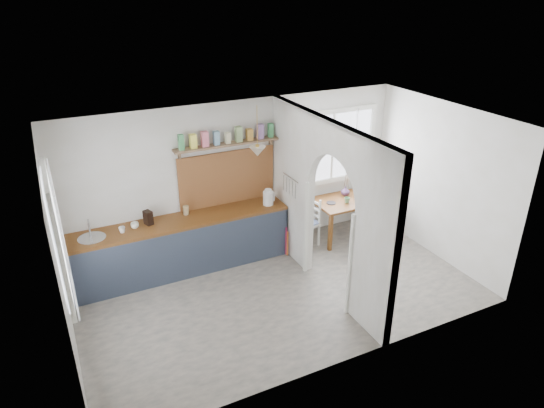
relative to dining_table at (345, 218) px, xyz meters
name	(u,v)px	position (x,y,z in m)	size (l,w,h in m)	color
floor	(282,294)	(-1.87, -1.11, -0.36)	(5.80, 3.20, 0.01)	gray
ceiling	(283,126)	(-1.87, -1.11, 2.24)	(5.80, 3.20, 0.01)	silver
walls	(282,216)	(-1.87, -1.11, 0.94)	(5.81, 3.21, 2.60)	silver
partition	(324,196)	(-1.17, -1.06, 1.09)	(0.12, 3.20, 2.60)	silver
kitchen_window	(56,238)	(-4.74, -1.11, 1.29)	(0.10, 1.16, 1.50)	white
nook_window	(333,147)	(-0.07, 0.45, 1.24)	(1.76, 0.10, 1.30)	white
counter	(181,244)	(-3.00, 0.21, 0.09)	(3.50, 0.60, 0.90)	#5D3116
sink	(92,239)	(-4.30, 0.19, 0.53)	(0.40, 0.40, 0.02)	#B5B6B8
backsplash	(227,178)	(-2.07, 0.46, 0.99)	(1.65, 0.03, 0.90)	brown
shelf	(228,140)	(-2.07, 0.38, 1.64)	(1.75, 0.20, 0.21)	olive
pendant_lamp	(257,151)	(-1.72, 0.04, 1.52)	(0.26, 0.26, 0.16)	beige
utensil_rail	(291,178)	(-1.26, -0.21, 1.09)	(0.02, 0.02, 0.50)	#B5B6B8
dining_table	(345,218)	(0.00, 0.00, 0.00)	(1.17, 0.78, 0.73)	#5D3116
chair_left	(305,222)	(-0.82, 0.05, 0.07)	(0.40, 0.40, 0.88)	silver
chair_right	(382,202)	(0.87, 0.09, 0.10)	(0.42, 0.42, 0.92)	silver
kettle	(268,197)	(-1.50, 0.10, 0.67)	(0.23, 0.18, 0.28)	white
mug_a	(122,230)	(-3.87, 0.16, 0.58)	(0.10, 0.10, 0.09)	white
mug_b	(135,225)	(-3.67, 0.22, 0.58)	(0.12, 0.12, 0.09)	white
knife_block	(148,218)	(-3.45, 0.26, 0.64)	(0.10, 0.14, 0.22)	black
jar	(186,210)	(-2.84, 0.34, 0.61)	(0.09, 0.09, 0.15)	tan
towel_magenta	(286,241)	(-1.29, -0.14, -0.09)	(0.02, 0.03, 0.52)	#A22050
towel_orange	(287,244)	(-1.29, -0.19, -0.11)	(0.02, 0.03, 0.45)	#D35D25
bowl	(364,197)	(0.30, -0.09, 0.40)	(0.30, 0.30, 0.07)	silver
table_cup	(347,200)	(-0.07, -0.11, 0.41)	(0.10, 0.10, 0.10)	#58885B
plate	(331,203)	(-0.33, -0.01, 0.37)	(0.17, 0.17, 0.01)	black
vase	(345,191)	(0.09, 0.18, 0.45)	(0.16, 0.16, 0.17)	#55365D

